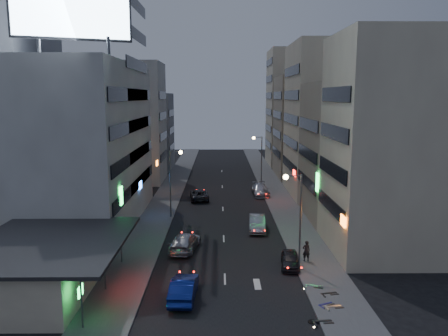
{
  "coord_description": "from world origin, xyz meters",
  "views": [
    {
      "loc": [
        -0.39,
        -28.95,
        14.43
      ],
      "look_at": [
        0.08,
        19.57,
        6.44
      ],
      "focal_mm": 35.0,
      "sensor_mm": 36.0,
      "label": 1
    }
  ],
  "objects_px": {
    "parked_car_right_near": "(290,260)",
    "road_car_silver": "(185,242)",
    "parked_car_right_mid": "(257,223)",
    "scooter_silver_a": "(342,298)",
    "parked_car_right_far": "(260,190)",
    "scooter_black_a": "(332,311)",
    "scooter_black_b": "(336,285)",
    "road_car_blue": "(184,288)",
    "person": "(306,251)",
    "parked_car_left": "(199,195)",
    "scooter_blue": "(331,295)",
    "scooter_silver_b": "(324,279)"
  },
  "relations": [
    {
      "from": "person",
      "to": "scooter_blue",
      "type": "height_order",
      "value": "person"
    },
    {
      "from": "road_car_silver",
      "to": "scooter_silver_b",
      "type": "bearing_deg",
      "value": 152.06
    },
    {
      "from": "road_car_blue",
      "to": "road_car_silver",
      "type": "relative_size",
      "value": 0.89
    },
    {
      "from": "parked_car_right_far",
      "to": "scooter_blue",
      "type": "xyz_separation_m",
      "value": [
        1.84,
        -34.0,
        -0.17
      ]
    },
    {
      "from": "scooter_black_a",
      "to": "scooter_silver_b",
      "type": "relative_size",
      "value": 0.98
    },
    {
      "from": "parked_car_right_mid",
      "to": "road_car_blue",
      "type": "height_order",
      "value": "road_car_blue"
    },
    {
      "from": "road_car_silver",
      "to": "scooter_silver_a",
      "type": "height_order",
      "value": "road_car_silver"
    },
    {
      "from": "parked_car_right_near",
      "to": "road_car_silver",
      "type": "bearing_deg",
      "value": 162.35
    },
    {
      "from": "scooter_silver_b",
      "to": "parked_car_right_far",
      "type": "bearing_deg",
      "value": 20.56
    },
    {
      "from": "parked_car_right_mid",
      "to": "parked_car_right_near",
      "type": "bearing_deg",
      "value": -75.21
    },
    {
      "from": "parked_car_right_near",
      "to": "scooter_black_b",
      "type": "distance_m",
      "value": 5.71
    },
    {
      "from": "parked_car_right_mid",
      "to": "scooter_blue",
      "type": "bearing_deg",
      "value": -73.28
    },
    {
      "from": "parked_car_right_mid",
      "to": "road_car_blue",
      "type": "distance_m",
      "value": 17.51
    },
    {
      "from": "road_car_blue",
      "to": "parked_car_left",
      "type": "bearing_deg",
      "value": -86.6
    },
    {
      "from": "road_car_silver",
      "to": "scooter_blue",
      "type": "relative_size",
      "value": 3.28
    },
    {
      "from": "parked_car_right_far",
      "to": "person",
      "type": "distance_m",
      "value": 26.35
    },
    {
      "from": "person",
      "to": "scooter_silver_b",
      "type": "distance_m",
      "value": 5.19
    },
    {
      "from": "road_car_silver",
      "to": "person",
      "type": "height_order",
      "value": "person"
    },
    {
      "from": "parked_car_left",
      "to": "scooter_silver_a",
      "type": "relative_size",
      "value": 2.99
    },
    {
      "from": "parked_car_right_far",
      "to": "scooter_blue",
      "type": "bearing_deg",
      "value": -89.03
    },
    {
      "from": "parked_car_right_far",
      "to": "scooter_black_b",
      "type": "bearing_deg",
      "value": -87.53
    },
    {
      "from": "person",
      "to": "scooter_silver_a",
      "type": "xyz_separation_m",
      "value": [
        0.85,
        -8.21,
        -0.38
      ]
    },
    {
      "from": "road_car_silver",
      "to": "person",
      "type": "xyz_separation_m",
      "value": [
        10.9,
        -3.22,
        0.24
      ]
    },
    {
      "from": "scooter_black_a",
      "to": "scooter_black_b",
      "type": "relative_size",
      "value": 1.05
    },
    {
      "from": "scooter_silver_b",
      "to": "scooter_silver_a",
      "type": "bearing_deg",
      "value": -152.86
    },
    {
      "from": "parked_car_right_mid",
      "to": "scooter_silver_a",
      "type": "bearing_deg",
      "value": -71.79
    },
    {
      "from": "person",
      "to": "scooter_black_b",
      "type": "height_order",
      "value": "person"
    },
    {
      "from": "scooter_silver_a",
      "to": "scooter_black_b",
      "type": "height_order",
      "value": "scooter_black_b"
    },
    {
      "from": "road_car_blue",
      "to": "person",
      "type": "bearing_deg",
      "value": -143.1
    },
    {
      "from": "road_car_silver",
      "to": "scooter_black_a",
      "type": "bearing_deg",
      "value": 137.04
    },
    {
      "from": "parked_car_right_mid",
      "to": "scooter_black_b",
      "type": "height_order",
      "value": "parked_car_right_mid"
    },
    {
      "from": "road_car_silver",
      "to": "person",
      "type": "relative_size",
      "value": 3.0
    },
    {
      "from": "person",
      "to": "scooter_black_b",
      "type": "distance_m",
      "value": 6.22
    },
    {
      "from": "parked_car_right_mid",
      "to": "parked_car_right_far",
      "type": "distance_m",
      "value": 17.09
    },
    {
      "from": "parked_car_right_far",
      "to": "scooter_silver_a",
      "type": "xyz_separation_m",
      "value": [
        2.43,
        -34.51,
        -0.14
      ]
    },
    {
      "from": "road_car_blue",
      "to": "scooter_silver_b",
      "type": "xyz_separation_m",
      "value": [
        10.49,
        1.7,
        -0.09
      ]
    },
    {
      "from": "road_car_blue",
      "to": "road_car_silver",
      "type": "height_order",
      "value": "road_car_blue"
    },
    {
      "from": "parked_car_right_mid",
      "to": "parked_car_left",
      "type": "height_order",
      "value": "parked_car_right_mid"
    },
    {
      "from": "scooter_silver_b",
      "to": "scooter_black_a",
      "type": "bearing_deg",
      "value": -170.39
    },
    {
      "from": "scooter_black_a",
      "to": "scooter_blue",
      "type": "xyz_separation_m",
      "value": [
        0.61,
        2.51,
        -0.07
      ]
    },
    {
      "from": "parked_car_left",
      "to": "scooter_silver_a",
      "type": "bearing_deg",
      "value": 104.01
    },
    {
      "from": "parked_car_left",
      "to": "scooter_blue",
      "type": "distance_m",
      "value": 33.09
    },
    {
      "from": "scooter_blue",
      "to": "scooter_black_b",
      "type": "distance_m",
      "value": 1.75
    },
    {
      "from": "scooter_silver_a",
      "to": "scooter_black_b",
      "type": "distance_m",
      "value": 2.09
    },
    {
      "from": "scooter_black_a",
      "to": "scooter_black_b",
      "type": "bearing_deg",
      "value": -23.67
    },
    {
      "from": "scooter_blue",
      "to": "scooter_black_b",
      "type": "bearing_deg",
      "value": -50.8
    },
    {
      "from": "road_car_blue",
      "to": "person",
      "type": "relative_size",
      "value": 2.66
    },
    {
      "from": "scooter_silver_a",
      "to": "person",
      "type": "bearing_deg",
      "value": -2.22
    },
    {
      "from": "parked_car_right_far",
      "to": "scooter_silver_a",
      "type": "height_order",
      "value": "parked_car_right_far"
    },
    {
      "from": "road_car_silver",
      "to": "scooter_blue",
      "type": "height_order",
      "value": "road_car_silver"
    }
  ]
}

